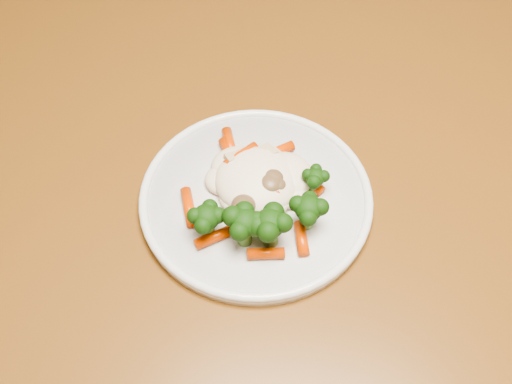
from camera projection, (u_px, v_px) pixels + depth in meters
dining_table at (283, 275)px, 0.77m from camera, size 1.32×0.95×0.75m
plate at (256, 199)px, 0.71m from camera, size 0.26×0.26×0.01m
meal at (260, 195)px, 0.68m from camera, size 0.16×0.17×0.05m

